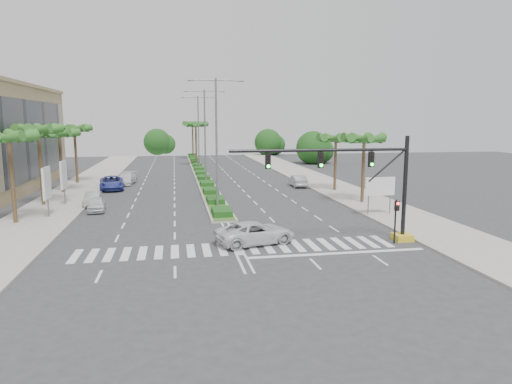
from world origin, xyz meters
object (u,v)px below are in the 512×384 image
car_parked_a (96,204)px  car_parked_d (126,179)px  car_parked_c (112,183)px  car_crossing (256,233)px  car_parked_b (93,199)px  car_right (298,181)px

car_parked_a → car_parked_d: (0.85, 17.88, 0.10)m
car_parked_c → car_crossing: size_ratio=1.07×
car_parked_b → car_parked_c: size_ratio=0.68×
car_parked_a → car_parked_c: (-0.39, 13.46, 0.16)m
car_parked_d → car_crossing: size_ratio=0.94×
car_parked_a → car_parked_b: (-0.80, 2.99, 0.01)m
car_parked_b → car_parked_d: size_ratio=0.78×
car_parked_a → car_right: 25.27m
car_parked_b → car_parked_d: 14.98m
car_parked_a → car_crossing: car_crossing is taller
car_parked_a → car_right: bearing=22.8°
car_parked_a → car_parked_c: size_ratio=0.65×
car_parked_a → car_parked_d: car_parked_d is taller
car_parked_c → car_parked_d: (1.24, 4.42, -0.07)m
car_parked_c → car_right: 22.67m
car_parked_d → car_crossing: car_crossing is taller
car_parked_c → car_parked_b: bearing=-99.8°
car_parked_a → car_crossing: (12.36, -13.41, 0.11)m
car_parked_d → car_parked_c: bearing=-98.9°
car_parked_c → car_parked_d: car_parked_c is taller
car_parked_c → car_crossing: bearing=-72.2°
car_parked_a → car_crossing: bearing=-52.9°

